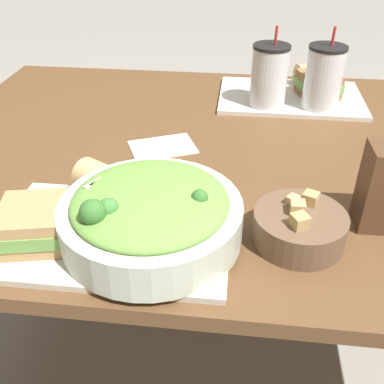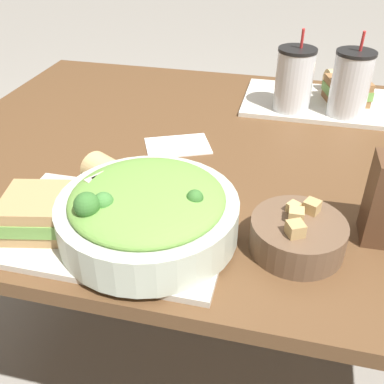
{
  "view_description": "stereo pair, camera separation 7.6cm",
  "coord_description": "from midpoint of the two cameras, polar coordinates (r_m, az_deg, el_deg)",
  "views": [
    {
      "loc": [
        0.02,
        -0.92,
        1.22
      ],
      "look_at": [
        -0.05,
        -0.3,
        0.79
      ],
      "focal_mm": 42.0,
      "sensor_mm": 36.0,
      "label": 1
    },
    {
      "loc": [
        0.1,
        -0.91,
        1.22
      ],
      "look_at": [
        -0.05,
        -0.3,
        0.79
      ],
      "focal_mm": 42.0,
      "sensor_mm": 36.0,
      "label": 2
    }
  ],
  "objects": [
    {
      "name": "sandwich_near",
      "position": [
        0.78,
        -16.25,
        -2.61
      ],
      "size": [
        0.14,
        0.13,
        0.06
      ],
      "rotation": [
        0.0,
        0.0,
        0.21
      ],
      "color": "tan",
      "rests_on": "tray_near"
    },
    {
      "name": "napkin_folded",
      "position": [
        1.04,
        0.27,
        5.83
      ],
      "size": [
        0.17,
        0.15,
        0.0
      ],
      "color": "white",
      "rests_on": "dining_table"
    },
    {
      "name": "soup_bowl",
      "position": [
        0.76,
        16.11,
        -5.28
      ],
      "size": [
        0.15,
        0.15,
        0.08
      ],
      "color": "brown",
      "rests_on": "dining_table"
    },
    {
      "name": "ground_plane",
      "position": [
        1.52,
        6.27,
        -19.38
      ],
      "size": [
        12.0,
        12.0,
        0.0
      ],
      "primitive_type": "plane",
      "color": "gray"
    },
    {
      "name": "salad_bowl",
      "position": [
        0.73,
        -2.75,
        -2.48
      ],
      "size": [
        0.3,
        0.3,
        0.11
      ],
      "color": "beige",
      "rests_on": "tray_near"
    },
    {
      "name": "drink_cup_dark",
      "position": [
        1.22,
        14.6,
        13.38
      ],
      "size": [
        0.1,
        0.1,
        0.21
      ],
      "color": "silver",
      "rests_on": "tray_far"
    },
    {
      "name": "sandwich_far",
      "position": [
        1.32,
        20.69,
        11.92
      ],
      "size": [
        0.13,
        0.13,
        0.06
      ],
      "rotation": [
        0.0,
        0.0,
        0.29
      ],
      "color": "olive",
      "rests_on": "tray_far"
    },
    {
      "name": "dining_table",
      "position": [
        1.08,
        8.34,
        1.42
      ],
      "size": [
        1.43,
        1.01,
        0.72
      ],
      "color": "brown",
      "rests_on": "ground_plane"
    },
    {
      "name": "tray_far",
      "position": [
        1.32,
        17.21,
        10.77
      ],
      "size": [
        0.4,
        0.26,
        0.01
      ],
      "color": "beige",
      "rests_on": "dining_table"
    },
    {
      "name": "baguette_far",
      "position": [
        1.4,
        20.46,
        13.18
      ],
      "size": [
        0.12,
        0.1,
        0.06
      ],
      "rotation": [
        0.0,
        0.0,
        1.91
      ],
      "color": "tan",
      "rests_on": "tray_far"
    },
    {
      "name": "tray_near",
      "position": [
        0.78,
        -7.32,
        -4.71
      ],
      "size": [
        0.4,
        0.26,
        0.01
      ],
      "color": "beige",
      "rests_on": "dining_table"
    },
    {
      "name": "drink_cup_red",
      "position": [
        1.23,
        21.17,
        12.44
      ],
      "size": [
        0.1,
        0.1,
        0.21
      ],
      "color": "silver",
      "rests_on": "tray_far"
    },
    {
      "name": "baguette_near",
      "position": [
        0.84,
        -6.87,
        1.42
      ],
      "size": [
        0.16,
        0.13,
        0.06
      ],
      "rotation": [
        0.0,
        0.0,
        1.05
      ],
      "color": "tan",
      "rests_on": "tray_near"
    }
  ]
}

